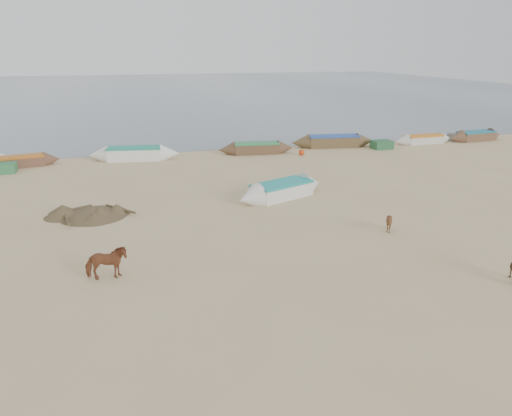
# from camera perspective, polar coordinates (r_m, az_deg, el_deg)

# --- Properties ---
(ground) EXTENTS (140.00, 140.00, 0.00)m
(ground) POSITION_cam_1_polar(r_m,az_deg,el_deg) (18.35, 3.44, -6.67)
(ground) COLOR tan
(ground) RESTS_ON ground
(sea) EXTENTS (160.00, 160.00, 0.00)m
(sea) POSITION_cam_1_polar(r_m,az_deg,el_deg) (98.19, -12.86, 12.98)
(sea) COLOR slate
(sea) RESTS_ON ground
(cow_adult) EXTENTS (1.42, 0.66, 1.19)m
(cow_adult) POSITION_cam_1_polar(r_m,az_deg,el_deg) (17.86, -16.74, -6.05)
(cow_adult) COLOR brown
(cow_adult) RESTS_ON ground
(calf_front) EXTENTS (0.97, 0.91, 0.87)m
(calf_front) POSITION_cam_1_polar(r_m,az_deg,el_deg) (22.23, 14.97, -1.59)
(calf_front) COLOR #56331B
(calf_front) RESTS_ON ground
(near_canoe) EXTENTS (5.70, 3.51, 0.84)m
(near_canoe) POSITION_cam_1_polar(r_m,az_deg,el_deg) (26.47, 2.96, 2.07)
(near_canoe) COLOR silver
(near_canoe) RESTS_ON ground
(debris_pile) EXTENTS (3.69, 3.69, 0.43)m
(debris_pile) POSITION_cam_1_polar(r_m,az_deg,el_deg) (24.87, -18.11, -0.35)
(debris_pile) COLOR brown
(debris_pile) RESTS_ON ground
(waterline_canoes) EXTENTS (54.63, 3.32, 0.96)m
(waterline_canoes) POSITION_cam_1_polar(r_m,az_deg,el_deg) (37.17, -7.04, 6.59)
(waterline_canoes) COLOR brown
(waterline_canoes) RESTS_ON ground
(beach_clutter) EXTENTS (43.81, 4.04, 0.64)m
(beach_clutter) POSITION_cam_1_polar(r_m,az_deg,el_deg) (37.56, 0.41, 6.63)
(beach_clutter) COLOR #327142
(beach_clutter) RESTS_ON ground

